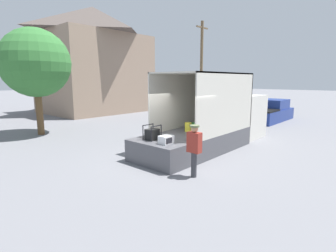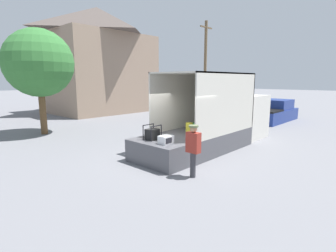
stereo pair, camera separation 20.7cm
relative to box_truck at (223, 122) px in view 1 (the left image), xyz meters
name	(u,v)px [view 1 (the left image)]	position (x,y,z in m)	size (l,w,h in m)	color
ground_plane	(170,159)	(-3.95, 0.00, -0.99)	(160.00, 160.00, 0.00)	slate
box_truck	(223,122)	(0.00, 0.00, 0.00)	(6.76, 2.40, 3.37)	silver
tailgate_deck	(159,152)	(-4.61, 0.00, -0.56)	(1.32, 2.28, 0.85)	#4C4C51
microwave	(166,140)	(-4.68, -0.44, 0.00)	(0.48, 0.38, 0.28)	white
portable_generator	(152,134)	(-4.58, 0.34, 0.08)	(0.57, 0.46, 0.57)	black
worker_person	(194,146)	(-4.86, -1.79, 0.05)	(0.30, 0.44, 1.68)	#38383D
pickup_truck_blue	(270,112)	(8.50, 0.86, -0.34)	(5.12, 2.01, 1.59)	navy
house_backdrop	(95,60)	(3.24, 15.91, 3.98)	(9.40, 7.75, 9.75)	gray
utility_pole	(201,65)	(10.42, 8.52, 3.47)	(1.80, 0.28, 8.60)	brown
street_tree	(35,63)	(-5.25, 8.61, 2.97)	(3.71, 3.71, 5.83)	brown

